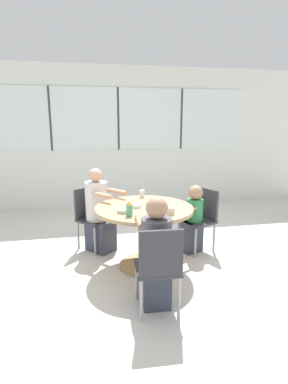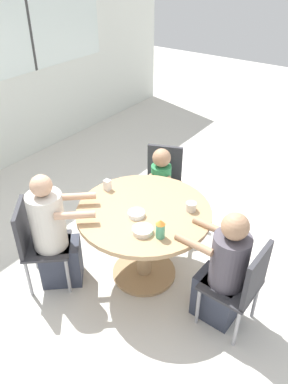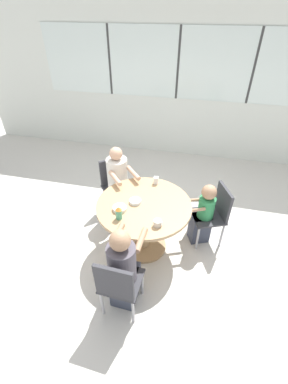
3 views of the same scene
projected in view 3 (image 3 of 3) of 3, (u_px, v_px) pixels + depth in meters
The scene contains 14 objects.
ground_plane at pixel (144, 246), 3.54m from camera, with size 16.00×16.00×0.00m, color beige.
wall_back_with_windows at pixel (177, 84), 4.86m from camera, with size 8.40×0.08×2.80m.
dining_table at pixel (144, 215), 3.20m from camera, with size 1.16×1.16×0.75m.
chair_for_woman_green_shirt at pixel (118, 284), 2.51m from camera, with size 0.42×0.42×0.85m.
chair_for_man_blue_shirt at pixel (115, 181), 3.91m from camera, with size 0.56×0.56×0.85m.
chair_for_toddler at pixel (215, 211), 3.37m from camera, with size 0.52×0.52×0.85m.
person_woman_green_shirt at pixel (124, 270), 2.64m from camera, with size 0.33×0.55×1.08m.
person_man_blue_shirt at pixel (119, 186), 3.79m from camera, with size 0.57×0.60×1.13m.
person_toddler at pixel (203, 216), 3.39m from camera, with size 0.44×0.34×0.92m.
coffee_mug at pixel (158, 223), 2.77m from camera, with size 0.09×0.09×0.08m.
sippy_cup at pixel (119, 213), 2.83m from camera, with size 0.07×0.07×0.16m.
milk_carton_small at pixel (156, 180), 3.40m from camera, with size 0.06×0.06×0.10m.
bowl_white_shallow at pixel (120, 208), 2.99m from camera, with size 0.16×0.16×0.04m.
bowl_cereal at pixel (135, 201), 3.10m from camera, with size 0.14×0.14×0.04m.
Camera 3 is at (0.53, -2.31, 2.73)m, focal length 24.00 mm.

